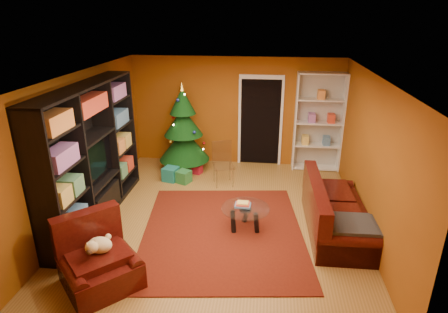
# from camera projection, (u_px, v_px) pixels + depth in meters

# --- Properties ---
(floor) EXTENTS (5.00, 5.50, 0.05)m
(floor) POSITION_uv_depth(u_px,v_px,m) (221.00, 218.00, 6.94)
(floor) COLOR olive
(floor) RESTS_ON ground
(ceiling) EXTENTS (5.00, 5.50, 0.05)m
(ceiling) POSITION_uv_depth(u_px,v_px,m) (221.00, 74.00, 5.98)
(ceiling) COLOR silver
(ceiling) RESTS_ON wall_back
(wall_back) EXTENTS (5.00, 0.05, 2.60)m
(wall_back) POSITION_uv_depth(u_px,v_px,m) (236.00, 112.00, 9.03)
(wall_back) COLOR #8C4A11
(wall_back) RESTS_ON ground
(wall_left) EXTENTS (0.05, 5.50, 2.60)m
(wall_left) POSITION_uv_depth(u_px,v_px,m) (83.00, 145.00, 6.74)
(wall_left) COLOR #8C4A11
(wall_left) RESTS_ON ground
(wall_right) EXTENTS (0.05, 5.50, 2.60)m
(wall_right) POSITION_uv_depth(u_px,v_px,m) (373.00, 158.00, 6.18)
(wall_right) COLOR #8C4A11
(wall_right) RESTS_ON ground
(doorway) EXTENTS (1.06, 0.60, 2.16)m
(doorway) POSITION_uv_depth(u_px,v_px,m) (260.00, 123.00, 9.01)
(doorway) COLOR black
(doorway) RESTS_ON floor
(rug) EXTENTS (3.07, 3.47, 0.02)m
(rug) POSITION_uv_depth(u_px,v_px,m) (223.00, 232.00, 6.45)
(rug) COLOR #5C1A0D
(rug) RESTS_ON floor
(media_unit) EXTENTS (0.50, 3.18, 2.43)m
(media_unit) POSITION_uv_depth(u_px,v_px,m) (91.00, 154.00, 6.56)
(media_unit) COLOR black
(media_unit) RESTS_ON floor
(christmas_tree) EXTENTS (1.48, 1.48, 2.11)m
(christmas_tree) POSITION_uv_depth(u_px,v_px,m) (183.00, 128.00, 8.68)
(christmas_tree) COLOR black
(christmas_tree) RESTS_ON floor
(gift_box_teal) EXTENTS (0.38, 0.38, 0.31)m
(gift_box_teal) POSITION_uv_depth(u_px,v_px,m) (171.00, 174.00, 8.38)
(gift_box_teal) COLOR #167572
(gift_box_teal) RESTS_ON floor
(gift_box_green) EXTENTS (0.36, 0.36, 0.27)m
(gift_box_green) POSITION_uv_depth(u_px,v_px,m) (184.00, 177.00, 8.29)
(gift_box_green) COLOR #237537
(gift_box_green) RESTS_ON floor
(gift_box_red) EXTENTS (0.25, 0.25, 0.20)m
(gift_box_red) POSITION_uv_depth(u_px,v_px,m) (197.00, 169.00, 8.77)
(gift_box_red) COLOR #A3142C
(gift_box_red) RESTS_ON floor
(white_bookshelf) EXTENTS (1.09, 0.39, 2.36)m
(white_bookshelf) POSITION_uv_depth(u_px,v_px,m) (318.00, 123.00, 8.68)
(white_bookshelf) COLOR white
(white_bookshelf) RESTS_ON floor
(armchair) EXTENTS (1.44, 1.44, 0.80)m
(armchair) POSITION_uv_depth(u_px,v_px,m) (99.00, 260.00, 5.09)
(armchair) COLOR black
(armchair) RESTS_ON rug
(dog) EXTENTS (0.50, 0.49, 0.26)m
(dog) POSITION_uv_depth(u_px,v_px,m) (100.00, 245.00, 5.08)
(dog) COLOR beige
(dog) RESTS_ON armchair
(sofa) EXTENTS (0.99, 2.11, 0.90)m
(sofa) POSITION_uv_depth(u_px,v_px,m) (338.00, 207.00, 6.36)
(sofa) COLOR black
(sofa) RESTS_ON rug
(coffee_table) EXTENTS (0.86, 0.86, 0.52)m
(coffee_table) POSITION_uv_depth(u_px,v_px,m) (245.00, 218.00, 6.47)
(coffee_table) COLOR gray
(coffee_table) RESTS_ON rug
(acrylic_chair) EXTENTS (0.56, 0.58, 0.85)m
(acrylic_chair) POSITION_uv_depth(u_px,v_px,m) (223.00, 166.00, 8.11)
(acrylic_chair) COLOR #66605B
(acrylic_chair) RESTS_ON rug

